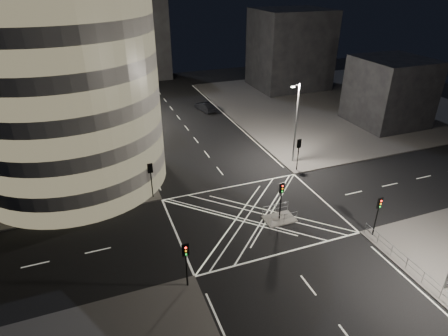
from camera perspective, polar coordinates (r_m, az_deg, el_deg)
name	(u,v)px	position (r m, az deg, el deg)	size (l,w,h in m)	color
ground	(254,215)	(37.71, 4.63, -7.21)	(120.00, 120.00, 0.00)	black
sidewalk_far_right	(336,103)	(72.65, 16.72, 9.47)	(42.00, 42.00, 0.15)	#54514E
central_island	(279,219)	(37.37, 8.41, -7.68)	(3.00, 2.00, 0.15)	slate
office_tower_curved	(11,64)	(47.82, -29.66, 13.58)	(30.00, 29.00, 27.20)	gray
office_block_rear	(22,44)	(70.97, -28.39, 16.26)	(24.00, 16.00, 22.00)	gray
building_right_far	(290,49)	(79.70, 10.01, 17.40)	(14.00, 12.00, 15.00)	black
building_right_near	(389,91)	(63.94, 23.88, 10.62)	(10.00, 10.00, 10.00)	black
building_far_end	(125,37)	(87.16, -14.88, 18.71)	(18.00, 8.00, 18.00)	black
tree_a	(129,156)	(40.69, -14.21, 1.86)	(4.23, 4.23, 6.64)	black
tree_b	(121,129)	(45.92, -15.36, 5.69)	(4.23, 4.23, 7.33)	black
tree_c	(116,113)	(51.54, -16.18, 8.01)	(4.04, 4.04, 7.24)	black
tree_d	(111,99)	(57.18, -16.87, 10.08)	(5.74, 5.74, 8.42)	black
tree_e	(108,94)	(63.19, -17.30, 10.79)	(3.83, 3.83, 6.41)	black
traffic_signal_fl	(151,174)	(39.55, -11.10, -0.92)	(0.55, 0.22, 4.00)	black
traffic_signal_nl	(186,257)	(28.48, -5.83, -13.38)	(0.55, 0.22, 4.00)	black
traffic_signal_fr	(299,149)	(45.23, 11.30, 2.88)	(0.55, 0.22, 4.00)	black
traffic_signal_nr	(378,210)	(35.95, 22.44, -5.88)	(0.55, 0.22, 4.00)	black
traffic_signal_island	(281,194)	(35.81, 8.72, -3.98)	(0.55, 0.22, 4.00)	black
street_lamp_left_near	(134,133)	(43.04, -13.55, 5.14)	(1.25, 0.25, 10.00)	slate
street_lamp_left_far	(116,91)	(60.05, -16.17, 11.28)	(1.25, 0.25, 10.00)	slate
street_lamp_right_far	(296,121)	(46.26, 10.88, 7.03)	(1.25, 0.25, 10.00)	slate
railing_near_right	(415,270)	(34.10, 27.06, -13.68)	(0.06, 11.70, 1.10)	slate
railing_island_south	(284,219)	(36.39, 9.15, -7.64)	(2.80, 0.06, 1.10)	slate
railing_island_north	(275,209)	(37.66, 7.83, -6.17)	(2.80, 0.06, 1.10)	slate
sedan	(205,107)	(65.66, -2.94, 9.34)	(1.62, 4.65, 1.53)	black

